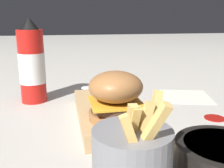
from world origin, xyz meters
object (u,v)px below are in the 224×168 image
Objects in this scene: serving_board at (112,113)px; fries_basket at (132,164)px; side_bowl at (222,157)px; ketchup_bottle at (32,64)px; burger at (116,95)px; spoon at (94,88)px.

serving_board is 0.27m from fries_basket.
side_bowl is (-0.24, -0.12, 0.01)m from serving_board.
ketchup_bottle is 1.59× the size of fries_basket.
ketchup_bottle is (0.25, 0.18, 0.02)m from burger.
ketchup_bottle reaches higher than side_bowl.
serving_board is 0.10m from burger.
burger reaches higher than spoon.
fries_basket is at bearing 174.09° from serving_board.
serving_board is 2.82× the size of burger.
ketchup_bottle reaches higher than fries_basket.
side_bowl is at bearing -153.06° from serving_board.
burger is at bearing 39.44° from side_bowl.
fries_basket is 0.15m from side_bowl.
serving_board is 0.26m from side_bowl.
serving_board is 0.26m from spoon.
burger is 0.21m from side_bowl.
serving_board is 2.05× the size of fries_basket.
side_bowl is at bearing -143.44° from ketchup_bottle.
ketchup_bottle reaches higher than serving_board.
serving_board is at bearing -6.21° from burger.
ketchup_bottle is at bearing 34.05° from spoon.
ketchup_bottle is (0.17, 0.18, 0.09)m from serving_board.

